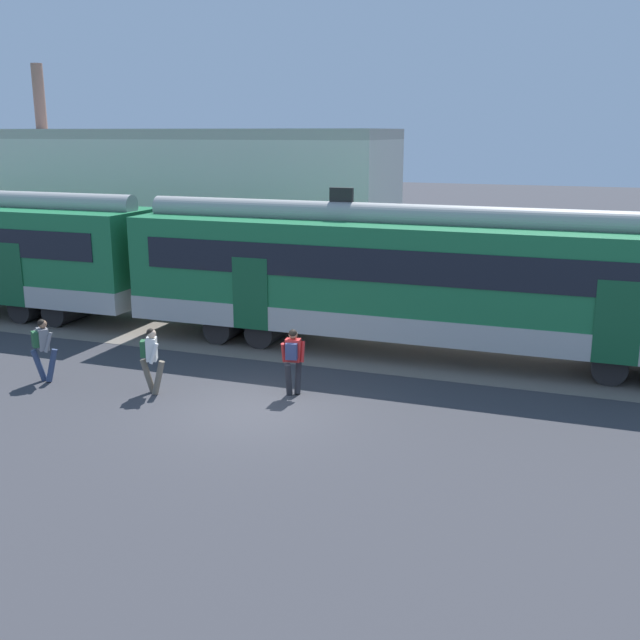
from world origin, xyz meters
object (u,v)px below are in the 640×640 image
(pedestrian_grey, at_px, (43,345))
(pedestrian_white, at_px, (151,355))
(commuter_train, at_px, (169,261))
(pedestrian_red, at_px, (293,356))

(pedestrian_grey, relative_size, pedestrian_white, 1.00)
(commuter_train, relative_size, pedestrian_grey, 22.83)
(commuter_train, height_order, pedestrian_grey, commuter_train)
(commuter_train, relative_size, pedestrian_white, 22.83)
(pedestrian_grey, distance_m, pedestrian_white, 3.11)
(pedestrian_grey, relative_size, pedestrian_red, 1.00)
(pedestrian_grey, bearing_deg, pedestrian_red, 11.09)
(commuter_train, relative_size, pedestrian_red, 22.83)
(pedestrian_grey, bearing_deg, commuter_train, 86.89)
(commuter_train, distance_m, pedestrian_red, 7.69)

